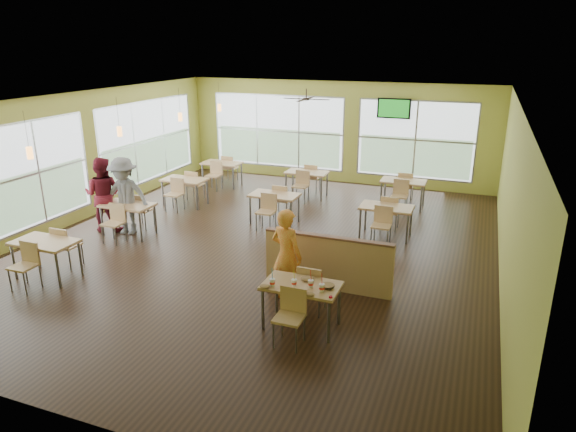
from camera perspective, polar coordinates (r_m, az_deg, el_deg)
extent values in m
plane|color=black|center=(11.62, -2.92, -3.20)|extent=(12.00, 12.00, 0.00)
plane|color=white|center=(10.83, -3.21, 12.69)|extent=(12.00, 12.00, 0.00)
cube|color=#B5B74A|center=(16.67, 5.38, 9.22)|extent=(10.00, 0.04, 3.20)
cube|color=#B5B74A|center=(6.44, -25.32, -8.38)|extent=(10.00, 0.04, 3.20)
cube|color=#B5B74A|center=(13.87, -22.44, 5.95)|extent=(0.04, 12.00, 3.20)
cube|color=#B5B74A|center=(10.24, 23.50, 1.65)|extent=(0.04, 12.00, 3.20)
cube|color=white|center=(12.53, -28.44, 3.49)|extent=(0.02, 4.50, 2.35)
cube|color=white|center=(16.14, -15.16, 8.08)|extent=(0.02, 4.50, 2.35)
cube|color=white|center=(17.29, -1.13, 9.39)|extent=(4.50, 0.02, 2.35)
cube|color=white|center=(16.18, 13.98, 8.20)|extent=(3.50, 0.02, 2.35)
cube|color=#B7BABC|center=(14.50, -20.42, 1.59)|extent=(0.04, 9.40, 0.05)
cube|color=#B7BABC|center=(16.83, 6.04, 4.94)|extent=(8.00, 0.04, 0.05)
cube|color=tan|center=(8.10, 1.51, -7.73)|extent=(1.20, 0.70, 0.04)
cube|color=brown|center=(8.11, 1.51, -7.89)|extent=(1.22, 0.71, 0.01)
cylinder|color=slate|center=(8.21, -2.82, -10.31)|extent=(0.05, 0.05, 0.71)
cylinder|color=slate|center=(7.89, 4.55, -11.65)|extent=(0.05, 0.05, 0.71)
cylinder|color=slate|center=(8.68, -1.27, -8.58)|extent=(0.05, 0.05, 0.71)
cylinder|color=slate|center=(8.38, 5.69, -9.75)|extent=(0.05, 0.05, 0.71)
cube|color=tan|center=(8.69, 2.71, -7.86)|extent=(0.42, 0.42, 0.04)
cube|color=tan|center=(8.76, 3.12, -6.05)|extent=(0.42, 0.04, 0.40)
cube|color=tan|center=(7.77, 0.12, -11.27)|extent=(0.42, 0.42, 0.04)
cube|color=tan|center=(7.51, -0.40, -10.50)|extent=(0.42, 0.04, 0.40)
cube|color=tan|center=(9.45, 4.43, -5.29)|extent=(2.40, 0.12, 1.00)
cube|color=brown|center=(9.25, 4.51, -2.34)|extent=(2.40, 0.14, 0.04)
cube|color=tan|center=(10.83, -25.45, -2.61)|extent=(1.20, 0.70, 0.04)
cube|color=brown|center=(10.84, -25.43, -2.74)|extent=(1.22, 0.71, 0.01)
cylinder|color=slate|center=(11.17, -28.17, -4.49)|extent=(0.05, 0.05, 0.71)
cylinder|color=slate|center=(10.41, -24.20, -5.50)|extent=(0.05, 0.05, 0.71)
cylinder|color=slate|center=(11.52, -26.06, -3.48)|extent=(0.05, 0.05, 0.71)
cylinder|color=slate|center=(10.79, -22.07, -4.38)|extent=(0.05, 0.05, 0.71)
cube|color=tan|center=(11.28, -23.29, -3.02)|extent=(0.42, 0.42, 0.04)
cube|color=tan|center=(11.33, -22.78, -1.66)|extent=(0.42, 0.04, 0.40)
cube|color=tan|center=(10.59, -27.33, -5.01)|extent=(0.42, 0.42, 0.04)
cube|color=tan|center=(10.40, -28.27, -4.26)|extent=(0.42, 0.04, 0.40)
cube|color=tan|center=(12.56, -17.42, 1.18)|extent=(1.20, 0.70, 0.04)
cube|color=brown|center=(12.57, -17.41, 1.07)|extent=(1.22, 0.71, 0.01)
cylinder|color=slate|center=(12.80, -19.96, -0.55)|extent=(0.05, 0.05, 0.71)
cylinder|color=slate|center=(12.14, -16.06, -1.16)|extent=(0.05, 0.05, 0.71)
cylinder|color=slate|center=(13.21, -18.36, 0.23)|extent=(0.05, 0.05, 0.71)
cylinder|color=slate|center=(12.58, -14.51, -0.33)|extent=(0.05, 0.05, 0.71)
cube|color=tan|center=(13.06, -15.85, 0.70)|extent=(0.42, 0.42, 0.04)
cube|color=tan|center=(13.14, -15.45, 1.85)|extent=(0.42, 0.04, 0.40)
cube|color=tan|center=(12.24, -18.85, -0.81)|extent=(0.42, 0.42, 0.04)
cube|color=tan|center=(12.04, -19.52, -0.10)|extent=(0.42, 0.04, 0.40)
cube|color=tan|center=(14.52, -11.44, 3.99)|extent=(1.20, 0.70, 0.04)
cube|color=brown|center=(14.52, -11.43, 3.89)|extent=(1.22, 0.71, 0.01)
cylinder|color=slate|center=(14.67, -13.73, 2.46)|extent=(0.05, 0.05, 0.71)
cylinder|color=slate|center=(14.10, -10.09, 2.06)|extent=(0.05, 0.05, 0.71)
cylinder|color=slate|center=(15.13, -12.51, 3.05)|extent=(0.05, 0.05, 0.71)
cylinder|color=slate|center=(14.58, -8.94, 2.67)|extent=(0.05, 0.05, 0.71)
cube|color=tan|center=(15.04, -10.27, 3.47)|extent=(0.42, 0.42, 0.04)
cube|color=tan|center=(15.14, -9.95, 4.45)|extent=(0.42, 0.04, 0.40)
cube|color=tan|center=(14.15, -12.53, 2.35)|extent=(0.42, 0.42, 0.04)
cube|color=tan|center=(13.94, -13.02, 3.01)|extent=(0.42, 0.04, 0.40)
cube|color=tan|center=(16.36, -7.38, 5.86)|extent=(1.20, 0.70, 0.04)
cube|color=brown|center=(16.37, -7.37, 5.78)|extent=(1.22, 0.71, 0.01)
cylinder|color=slate|center=(16.46, -9.46, 4.50)|extent=(0.05, 0.05, 0.71)
cylinder|color=slate|center=(15.96, -6.09, 4.20)|extent=(0.05, 0.05, 0.71)
cylinder|color=slate|center=(16.95, -8.48, 4.96)|extent=(0.05, 0.05, 0.71)
cylinder|color=slate|center=(16.46, -5.18, 4.68)|extent=(0.05, 0.05, 0.71)
cube|color=tan|center=(16.90, -6.46, 5.34)|extent=(0.42, 0.42, 0.04)
cube|color=tan|center=(17.01, -6.20, 6.20)|extent=(0.42, 0.04, 0.40)
cube|color=tan|center=(15.96, -8.26, 4.46)|extent=(0.42, 0.42, 0.04)
cube|color=tan|center=(15.75, -8.63, 5.07)|extent=(0.42, 0.04, 0.40)
cube|color=tan|center=(12.79, -1.52, 2.37)|extent=(1.20, 0.70, 0.04)
cube|color=brown|center=(12.80, -1.52, 2.26)|extent=(1.22, 0.71, 0.01)
cylinder|color=slate|center=(12.86, -4.22, 0.66)|extent=(0.05, 0.05, 0.71)
cylinder|color=slate|center=(12.46, 0.29, 0.11)|extent=(0.05, 0.05, 0.71)
cylinder|color=slate|center=(13.36, -3.18, 1.38)|extent=(0.05, 0.05, 0.71)
cylinder|color=slate|center=(12.98, 1.19, 0.88)|extent=(0.05, 0.05, 0.71)
cube|color=tan|center=(13.36, -0.61, 1.84)|extent=(0.42, 0.42, 0.04)
cube|color=tan|center=(13.47, -0.32, 2.95)|extent=(0.42, 0.04, 0.40)
cube|color=tan|center=(12.39, -2.47, 0.45)|extent=(0.42, 0.42, 0.04)
cube|color=tan|center=(12.16, -2.84, 1.17)|extent=(0.42, 0.04, 0.40)
cube|color=tan|center=(15.05, 2.10, 4.88)|extent=(1.20, 0.70, 0.04)
cube|color=brown|center=(15.06, 2.10, 4.79)|extent=(1.22, 0.71, 0.01)
cylinder|color=slate|center=(15.06, -0.22, 3.42)|extent=(0.05, 0.05, 0.71)
cylinder|color=slate|center=(14.72, 3.71, 3.02)|extent=(0.05, 0.05, 0.71)
cylinder|color=slate|center=(15.59, 0.55, 3.95)|extent=(0.05, 0.05, 0.71)
cylinder|color=slate|center=(15.26, 4.36, 3.57)|extent=(0.05, 0.05, 0.71)
cube|color=tan|center=(15.63, 2.74, 4.33)|extent=(0.42, 0.42, 0.04)
cube|color=tan|center=(15.75, 2.97, 5.27)|extent=(0.42, 0.04, 0.40)
cube|color=tan|center=(14.62, 1.39, 3.33)|extent=(0.42, 0.42, 0.04)
cube|color=tan|center=(14.39, 1.14, 3.99)|extent=(0.42, 0.04, 0.40)
cube|color=tan|center=(12.05, 10.90, 0.99)|extent=(1.20, 0.70, 0.04)
cube|color=brown|center=(12.06, 10.89, 0.87)|extent=(1.22, 0.71, 0.01)
cylinder|color=slate|center=(12.00, 8.00, -0.83)|extent=(0.05, 0.05, 0.71)
cylinder|color=slate|center=(11.83, 13.10, -1.44)|extent=(0.05, 0.05, 0.71)
cylinder|color=slate|center=(12.53, 8.61, 0.01)|extent=(0.05, 0.05, 0.71)
cylinder|color=slate|center=(12.37, 13.49, -0.56)|extent=(0.05, 0.05, 0.71)
cube|color=tan|center=(12.66, 11.27, 0.49)|extent=(0.42, 0.42, 0.04)
cube|color=tan|center=(12.77, 11.48, 1.68)|extent=(0.42, 0.04, 0.40)
cube|color=tan|center=(11.63, 10.32, -1.10)|extent=(0.42, 0.42, 0.04)
cube|color=tan|center=(11.38, 10.20, -0.36)|extent=(0.42, 0.04, 0.40)
cube|color=tan|center=(14.43, 12.71, 3.81)|extent=(1.20, 0.70, 0.04)
cube|color=brown|center=(14.44, 12.70, 3.72)|extent=(1.22, 0.71, 0.01)
cylinder|color=slate|center=(14.33, 10.29, 2.32)|extent=(0.05, 0.05, 0.71)
cylinder|color=slate|center=(14.19, 14.57, 1.84)|extent=(0.05, 0.05, 0.71)
cylinder|color=slate|center=(14.88, 10.72, 2.90)|extent=(0.05, 0.05, 0.71)
cylinder|color=slate|center=(14.75, 14.84, 2.45)|extent=(0.05, 0.05, 0.71)
cube|color=tan|center=(15.03, 12.95, 3.28)|extent=(0.42, 0.42, 0.04)
cube|color=tan|center=(15.16, 13.12, 4.26)|extent=(0.42, 0.04, 0.40)
cube|color=tan|center=(13.98, 12.28, 2.17)|extent=(0.42, 0.42, 0.04)
cube|color=tan|center=(13.74, 12.22, 2.84)|extent=(0.42, 0.04, 0.40)
cylinder|color=#2D2119|center=(10.32, -27.09, 8.43)|extent=(0.01, 0.01, 0.70)
cylinder|color=orange|center=(10.39, -26.77, 6.27)|extent=(0.11, 0.11, 0.22)
cylinder|color=#2D2119|center=(12.12, -18.41, 10.77)|extent=(0.01, 0.01, 0.70)
cylinder|color=orange|center=(12.18, -18.21, 8.91)|extent=(0.11, 0.11, 0.22)
cylinder|color=#2D2119|center=(14.14, -12.00, 12.32)|extent=(0.01, 0.01, 0.70)
cylinder|color=orange|center=(14.19, -11.89, 10.72)|extent=(0.11, 0.11, 0.22)
cylinder|color=#2D2119|center=(16.03, -7.70, 13.27)|extent=(0.01, 0.01, 0.70)
cylinder|color=orange|center=(16.07, -7.63, 11.85)|extent=(0.11, 0.11, 0.22)
cylinder|color=#2D2119|center=(13.63, 2.05, 13.45)|extent=(0.03, 0.03, 0.24)
cylinder|color=#2D2119|center=(13.64, 2.05, 12.86)|extent=(0.16, 0.16, 0.06)
cube|color=#2D2119|center=(13.53, 3.48, 12.79)|extent=(0.55, 0.10, 0.01)
cube|color=#2D2119|center=(13.97, 2.52, 13.00)|extent=(0.10, 0.55, 0.01)
cube|color=#2D2119|center=(13.76, 0.63, 12.92)|extent=(0.55, 0.10, 0.01)
cube|color=#2D2119|center=(13.31, 1.55, 12.72)|extent=(0.10, 0.55, 0.01)
cube|color=black|center=(16.07, 11.69, 11.63)|extent=(1.00, 0.06, 0.60)
cube|color=#1B821F|center=(16.03, 11.67, 11.62)|extent=(0.90, 0.01, 0.52)
imported|color=#F6521B|center=(8.88, -0.15, -4.41)|extent=(0.71, 0.57, 1.69)
imported|color=maroon|center=(12.99, -19.88, 2.27)|extent=(1.04, 0.91, 1.80)
imported|color=slate|center=(12.60, -17.69, 2.13)|extent=(1.30, 0.90, 1.85)
cone|color=white|center=(8.00, -1.76, -7.44)|extent=(0.09, 0.09, 0.12)
cylinder|color=red|center=(8.00, -1.76, -7.42)|extent=(0.08, 0.08, 0.04)
cylinder|color=white|center=(7.97, -1.77, -7.01)|extent=(0.10, 0.10, 0.01)
cylinder|color=#2B8FE1|center=(7.92, -1.77, -6.32)|extent=(0.02, 0.06, 0.22)
cone|color=white|center=(8.00, 0.68, -7.47)|extent=(0.08, 0.08, 0.11)
cylinder|color=red|center=(8.00, 0.68, -7.45)|extent=(0.08, 0.08, 0.03)
cylinder|color=white|center=(7.97, 0.68, -7.07)|extent=(0.09, 0.09, 0.01)
cylinder|color=yellow|center=(7.93, 0.68, -6.43)|extent=(0.02, 0.05, 0.20)
cone|color=white|center=(7.97, 2.54, -7.56)|extent=(0.09, 0.09, 0.12)
cylinder|color=red|center=(7.97, 2.54, -7.55)|extent=(0.08, 0.08, 0.03)
cylinder|color=white|center=(7.94, 2.55, -7.15)|extent=(0.09, 0.09, 0.01)
cylinder|color=red|center=(7.90, 2.56, -6.48)|extent=(0.01, 0.06, 0.21)
cone|color=white|center=(7.85, 3.77, -8.00)|extent=(0.09, 0.09, 0.12)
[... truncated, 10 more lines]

